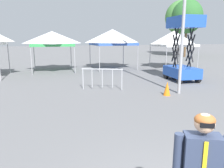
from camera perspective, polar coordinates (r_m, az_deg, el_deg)
canopy_tent_behind_right at (r=17.85m, az=-15.25°, el=11.28°), size 3.23×3.23×3.08m
canopy_tent_far_left at (r=18.84m, az=0.17°, el=12.05°), size 3.48×3.48×3.28m
canopy_tent_far_right at (r=19.92m, az=15.73°, el=11.27°), size 3.12×3.12×3.17m
scissor_lift at (r=14.14m, az=17.74°, el=5.56°), size 1.56×2.40×3.83m
tree_behind_tents_center at (r=31.74m, az=18.91°, el=16.21°), size 3.99×3.99×7.49m
tree_behind_tents_left at (r=35.95m, az=17.28°, el=16.18°), size 4.43×4.43×8.00m
crowd_barrier_near_person at (r=11.14m, az=-2.56°, el=2.35°), size 1.96×0.84×1.08m
traffic_cone_lot_center at (r=10.39m, az=14.09°, el=-1.15°), size 0.32×0.32×0.64m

